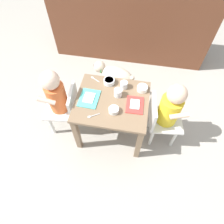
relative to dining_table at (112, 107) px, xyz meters
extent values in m
plane|color=#9E998E|center=(0.00, 0.00, -0.38)|extent=(7.00, 7.00, 0.00)
cube|color=brown|center=(0.00, 1.22, 0.05)|extent=(1.84, 0.39, 0.87)
cube|color=#7A6047|center=(0.00, 0.00, 0.07)|extent=(0.59, 0.52, 0.03)
cube|color=#7A6047|center=(-0.27, -0.23, -0.16)|extent=(0.04, 0.04, 0.44)
cube|color=#7A6047|center=(0.27, -0.23, -0.16)|extent=(0.04, 0.04, 0.44)
cube|color=#7A6047|center=(-0.27, 0.23, -0.16)|extent=(0.04, 0.04, 0.44)
cube|color=#7A6047|center=(0.27, 0.23, -0.16)|extent=(0.04, 0.04, 0.44)
cube|color=silver|center=(-0.47, -0.02, -0.10)|extent=(0.31, 0.31, 0.02)
cube|color=silver|center=(-0.34, -0.01, 0.02)|extent=(0.05, 0.27, 0.22)
cylinder|color=#D86633|center=(-0.47, -0.02, 0.05)|extent=(0.16, 0.16, 0.28)
sphere|color=beige|center=(-0.48, -0.02, 0.25)|extent=(0.15, 0.15, 0.15)
cylinder|color=silver|center=(-0.58, 0.07, -0.25)|extent=(0.03, 0.03, 0.27)
cylinder|color=silver|center=(-0.56, -0.13, -0.25)|extent=(0.03, 0.03, 0.27)
cylinder|color=silver|center=(-0.38, 0.09, -0.25)|extent=(0.03, 0.03, 0.27)
cylinder|color=silver|center=(-0.36, -0.11, -0.25)|extent=(0.03, 0.03, 0.27)
cylinder|color=beige|center=(-0.53, 0.06, 0.12)|extent=(0.15, 0.06, 0.09)
cylinder|color=beige|center=(-0.51, -0.12, 0.12)|extent=(0.15, 0.06, 0.09)
cube|color=silver|center=(0.47, 0.02, -0.10)|extent=(0.31, 0.31, 0.02)
cube|color=silver|center=(0.34, 0.00, 0.02)|extent=(0.06, 0.27, 0.22)
cylinder|color=yellow|center=(0.47, 0.02, 0.04)|extent=(0.18, 0.18, 0.27)
sphere|color=beige|center=(0.48, 0.02, 0.24)|extent=(0.15, 0.15, 0.15)
cylinder|color=silver|center=(0.58, -0.07, -0.25)|extent=(0.03, 0.03, 0.27)
cylinder|color=silver|center=(0.55, 0.13, -0.25)|extent=(0.03, 0.03, 0.27)
cylinder|color=silver|center=(0.38, -0.09, -0.25)|extent=(0.03, 0.03, 0.27)
cylinder|color=silver|center=(0.36, 0.10, -0.25)|extent=(0.03, 0.03, 0.27)
cylinder|color=beige|center=(0.53, -0.07, 0.11)|extent=(0.15, 0.06, 0.09)
cylinder|color=beige|center=(0.50, 0.12, 0.11)|extent=(0.15, 0.06, 0.09)
ellipsoid|color=beige|center=(-0.04, 0.53, -0.15)|extent=(0.39, 0.27, 0.19)
sphere|color=beige|center=(-0.24, 0.58, -0.11)|extent=(0.12, 0.12, 0.12)
sphere|color=black|center=(-0.28, 0.59, -0.11)|extent=(0.06, 0.06, 0.06)
torus|color=green|center=(-0.21, 0.57, -0.12)|extent=(0.06, 0.11, 0.11)
sphere|color=beige|center=(0.13, 0.48, -0.12)|extent=(0.05, 0.05, 0.05)
cylinder|color=beige|center=(-0.12, 0.60, -0.31)|extent=(0.04, 0.04, 0.15)
cylinder|color=beige|center=(-0.15, 0.50, -0.31)|extent=(0.04, 0.04, 0.15)
cylinder|color=beige|center=(0.07, 0.55, -0.31)|extent=(0.04, 0.04, 0.15)
cylinder|color=beige|center=(0.04, 0.45, -0.31)|extent=(0.04, 0.04, 0.15)
cube|color=#4CC6BC|center=(-0.19, -0.01, 0.09)|extent=(0.16, 0.20, 0.01)
cube|color=white|center=(-0.19, -0.01, 0.10)|extent=(0.09, 0.11, 0.01)
cube|color=red|center=(0.19, -0.01, 0.09)|extent=(0.14, 0.18, 0.01)
cube|color=white|center=(0.19, -0.01, 0.10)|extent=(0.08, 0.10, 0.01)
cylinder|color=white|center=(0.04, 0.06, 0.12)|extent=(0.07, 0.07, 0.07)
cylinder|color=silver|center=(0.04, 0.06, 0.10)|extent=(0.06, 0.06, 0.03)
cylinder|color=white|center=(0.07, 0.16, 0.11)|extent=(0.06, 0.06, 0.06)
cylinder|color=silver|center=(0.07, 0.16, 0.10)|extent=(0.05, 0.05, 0.02)
cylinder|color=white|center=(0.03, -0.11, 0.10)|extent=(0.08, 0.08, 0.04)
cylinder|color=#B26633|center=(0.03, -0.11, 0.12)|extent=(0.07, 0.07, 0.01)
cylinder|color=white|center=(-0.06, 0.19, 0.11)|extent=(0.10, 0.10, 0.04)
cylinder|color=#D84C33|center=(-0.06, 0.19, 0.12)|extent=(0.08, 0.08, 0.01)
cylinder|color=white|center=(0.23, 0.16, 0.10)|extent=(0.09, 0.09, 0.04)
cylinder|color=#B26633|center=(0.23, 0.16, 0.12)|extent=(0.07, 0.07, 0.01)
cylinder|color=silver|center=(-0.10, -0.17, 0.09)|extent=(0.07, 0.04, 0.01)
ellipsoid|color=silver|center=(-0.14, -0.19, 0.09)|extent=(0.03, 0.03, 0.01)
cylinder|color=silver|center=(-0.18, 0.20, 0.09)|extent=(0.07, 0.04, 0.01)
ellipsoid|color=silver|center=(-0.22, 0.22, 0.09)|extent=(0.03, 0.03, 0.01)
camera|label=1|loc=(0.17, -0.97, 1.33)|focal=31.27mm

